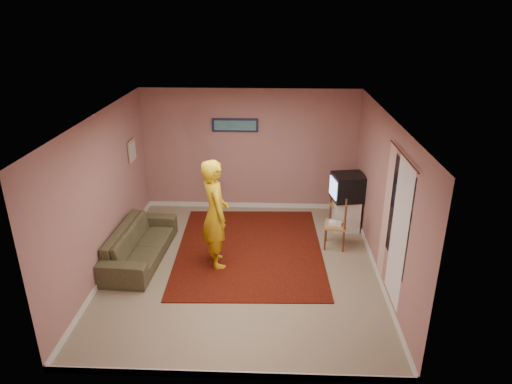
{
  "coord_description": "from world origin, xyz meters",
  "views": [
    {
      "loc": [
        0.5,
        -6.67,
        4.15
      ],
      "look_at": [
        0.2,
        0.6,
        1.14
      ],
      "focal_mm": 32.0,
      "sensor_mm": 36.0,
      "label": 1
    }
  ],
  "objects_px": {
    "crt_tv": "(348,187)",
    "person": "(215,214)",
    "chair_a": "(343,201)",
    "tv_cabinet": "(346,214)",
    "chair_b": "(336,220)",
    "sofa": "(140,243)"
  },
  "relations": [
    {
      "from": "tv_cabinet",
      "to": "sofa",
      "type": "bearing_deg",
      "value": -160.67
    },
    {
      "from": "tv_cabinet",
      "to": "chair_a",
      "type": "bearing_deg",
      "value": 125.52
    },
    {
      "from": "tv_cabinet",
      "to": "chair_b",
      "type": "xyz_separation_m",
      "value": [
        -0.31,
        -0.75,
        0.23
      ]
    },
    {
      "from": "chair_a",
      "to": "sofa",
      "type": "xyz_separation_m",
      "value": [
        -3.68,
        -1.41,
        -0.26
      ]
    },
    {
      "from": "sofa",
      "to": "person",
      "type": "height_order",
      "value": "person"
    },
    {
      "from": "crt_tv",
      "to": "person",
      "type": "height_order",
      "value": "person"
    },
    {
      "from": "chair_a",
      "to": "sofa",
      "type": "bearing_deg",
      "value": -178.65
    },
    {
      "from": "tv_cabinet",
      "to": "crt_tv",
      "type": "xyz_separation_m",
      "value": [
        -0.01,
        -0.0,
        0.57
      ]
    },
    {
      "from": "chair_a",
      "to": "person",
      "type": "distance_m",
      "value": 2.81
    },
    {
      "from": "chair_b",
      "to": "tv_cabinet",
      "type": "bearing_deg",
      "value": 166.66
    },
    {
      "from": "sofa",
      "to": "crt_tv",
      "type": "bearing_deg",
      "value": -67.51
    },
    {
      "from": "person",
      "to": "crt_tv",
      "type": "bearing_deg",
      "value": -80.29
    },
    {
      "from": "tv_cabinet",
      "to": "chair_b",
      "type": "height_order",
      "value": "chair_b"
    },
    {
      "from": "chair_a",
      "to": "chair_b",
      "type": "bearing_deg",
      "value": -125.61
    },
    {
      "from": "crt_tv",
      "to": "sofa",
      "type": "height_order",
      "value": "crt_tv"
    },
    {
      "from": "chair_a",
      "to": "crt_tv",
      "type": "bearing_deg",
      "value": -76.84
    },
    {
      "from": "crt_tv",
      "to": "person",
      "type": "bearing_deg",
      "value": -159.2
    },
    {
      "from": "crt_tv",
      "to": "chair_a",
      "type": "bearing_deg",
      "value": 112.82
    },
    {
      "from": "tv_cabinet",
      "to": "person",
      "type": "relative_size",
      "value": 0.33
    },
    {
      "from": "crt_tv",
      "to": "chair_a",
      "type": "relative_size",
      "value": 1.31
    },
    {
      "from": "tv_cabinet",
      "to": "sofa",
      "type": "relative_size",
      "value": 0.31
    },
    {
      "from": "sofa",
      "to": "tv_cabinet",
      "type": "bearing_deg",
      "value": -67.53
    }
  ]
}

